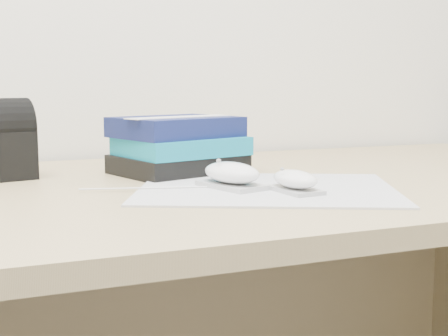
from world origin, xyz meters
name	(u,v)px	position (x,y,z in m)	size (l,w,h in m)	color
desk	(225,298)	(0.00, 1.64, 0.50)	(1.60, 0.80, 0.73)	#A2885A
mousepad	(267,188)	(0.00, 1.47, 0.73)	(0.40, 0.31, 0.00)	#9B9CA3
mouse_rear	(232,175)	(-0.05, 1.49, 0.75)	(0.09, 0.13, 0.05)	#AFAFB1
mouse_front	(295,181)	(0.02, 1.42, 0.75)	(0.06, 0.10, 0.04)	#A6A7A9
usb_cable	(147,188)	(-0.18, 1.53, 0.73)	(0.00, 0.00, 0.21)	silver
book_stack	(178,146)	(-0.07, 1.70, 0.78)	(0.26, 0.23, 0.11)	black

